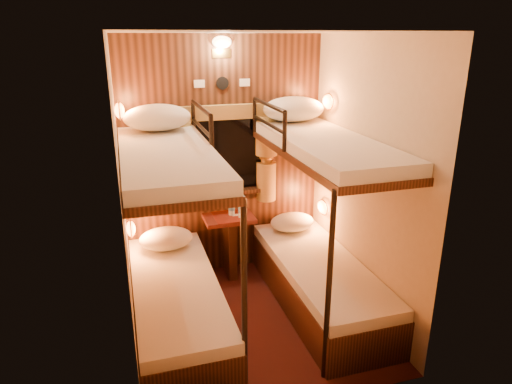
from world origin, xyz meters
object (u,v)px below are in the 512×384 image
object	(u,v)px
bunk_left	(175,270)
bunk_right	(320,250)
bottle_left	(232,206)
bottle_right	(241,208)
table	(229,238)

from	to	relation	value
bunk_left	bunk_right	bearing A→B (deg)	0.00
bunk_left	bunk_right	xyz separation A→B (m)	(1.30, 0.00, 0.00)
bunk_right	bottle_left	bearing A→B (deg)	126.87
bunk_right	bottle_right	distance (m)	0.92
bunk_right	bottle_left	world-z (taller)	bunk_right
bottle_right	bunk_right	bearing A→B (deg)	-53.54
bottle_left	bottle_right	world-z (taller)	bottle_right
bunk_right	bunk_left	bearing A→B (deg)	180.00
bottle_right	bottle_left	bearing A→B (deg)	129.86
bunk_right	bottle_left	xyz separation A→B (m)	(-0.61, 0.82, 0.19)
bunk_left	table	world-z (taller)	bunk_left
bunk_left	table	xyz separation A→B (m)	(0.65, 0.78, -0.14)
table	bottle_right	bearing A→B (deg)	-27.48
table	bunk_left	bearing A→B (deg)	-129.67
bunk_right	bottle_right	xyz separation A→B (m)	(-0.53, 0.72, 0.19)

